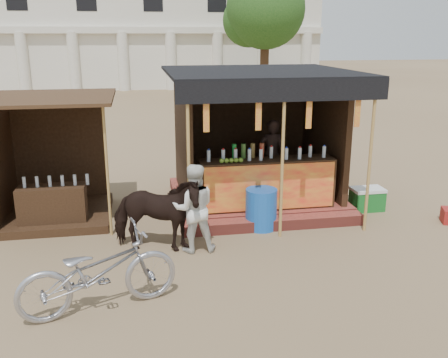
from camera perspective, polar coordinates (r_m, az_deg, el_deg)
ground at (r=7.38m, az=2.24°, el=-11.69°), size 120.00×120.00×0.00m
main_stall at (r=10.32m, az=3.84°, el=2.54°), size 3.60×3.61×2.78m
secondary_stall at (r=10.10m, az=-19.71°, el=0.31°), size 2.40×2.40×2.38m
cow at (r=8.20m, az=-7.78°, el=-4.05°), size 1.63×1.05×1.27m
motorbike at (r=6.67m, az=-14.17°, el=-10.24°), size 2.17×1.24×1.08m
bystander at (r=8.12m, az=-3.48°, el=-3.35°), size 0.72×0.57×1.48m
blue_barrel at (r=9.18m, az=4.27°, el=-3.42°), size 0.66×0.66×0.75m
cooler at (r=10.57m, az=16.04°, el=-2.19°), size 0.64×0.45×0.46m
background_building at (r=36.32m, az=-11.55°, el=16.74°), size 26.00×7.45×8.18m
tree at (r=29.44m, az=4.31°, el=18.47°), size 4.50×4.40×7.00m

